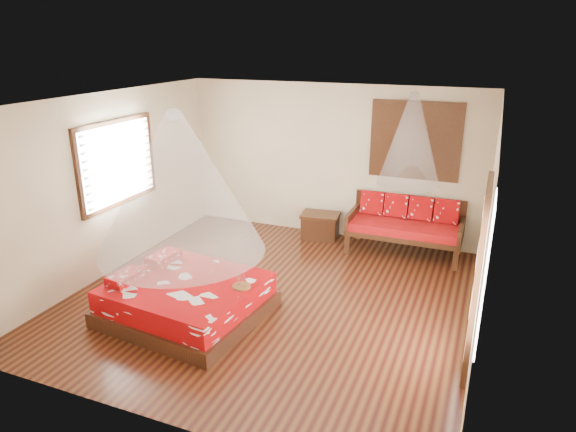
# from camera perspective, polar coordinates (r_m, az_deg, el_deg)

# --- Properties ---
(room) EXTENTS (5.54, 5.54, 2.84)m
(room) POSITION_cam_1_polar(r_m,az_deg,el_deg) (6.98, -1.86, 1.21)
(room) COLOR black
(room) RESTS_ON ground
(bed) EXTENTS (2.10, 1.94, 0.63)m
(bed) POSITION_cam_1_polar(r_m,az_deg,el_deg) (7.10, -11.27, -8.97)
(bed) COLOR black
(bed) RESTS_ON floor
(daybed) EXTENTS (1.92, 0.85, 0.97)m
(daybed) POSITION_cam_1_polar(r_m,az_deg,el_deg) (9.06, 12.94, -0.80)
(daybed) COLOR black
(daybed) RESTS_ON floor
(storage_chest) EXTENTS (0.74, 0.58, 0.47)m
(storage_chest) POSITION_cam_1_polar(r_m,az_deg,el_deg) (9.56, 3.61, -1.07)
(storage_chest) COLOR black
(storage_chest) RESTS_ON floor
(shutter_panel) EXTENTS (1.52, 0.06, 1.32)m
(shutter_panel) POSITION_cam_1_polar(r_m,az_deg,el_deg) (9.02, 13.96, 8.12)
(shutter_panel) COLOR black
(shutter_panel) RESTS_ON wall_back
(window_left) EXTENTS (0.10, 1.74, 1.34)m
(window_left) POSITION_cam_1_polar(r_m,az_deg,el_deg) (8.48, -18.39, 5.62)
(window_left) COLOR black
(window_left) RESTS_ON wall_left
(glazed_door) EXTENTS (0.08, 1.02, 2.16)m
(glazed_door) POSITION_cam_1_polar(r_m,az_deg,el_deg) (6.01, 20.25, -6.58)
(glazed_door) COLOR black
(glazed_door) RESTS_ON floor
(wine_tray) EXTENTS (0.24, 0.24, 0.20)m
(wine_tray) POSITION_cam_1_polar(r_m,az_deg,el_deg) (6.70, -5.20, -7.52)
(wine_tray) COLOR brown
(wine_tray) RESTS_ON bed
(mosquito_net_main) EXTENTS (2.13, 2.13, 1.80)m
(mosquito_net_main) POSITION_cam_1_polar(r_m,az_deg,el_deg) (6.49, -12.09, 3.53)
(mosquito_net_main) COLOR white
(mosquito_net_main) RESTS_ON ceiling
(mosquito_net_daybed) EXTENTS (1.02, 1.02, 1.50)m
(mosquito_net_daybed) POSITION_cam_1_polar(r_m,az_deg,el_deg) (8.54, 13.53, 8.24)
(mosquito_net_daybed) COLOR white
(mosquito_net_daybed) RESTS_ON ceiling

